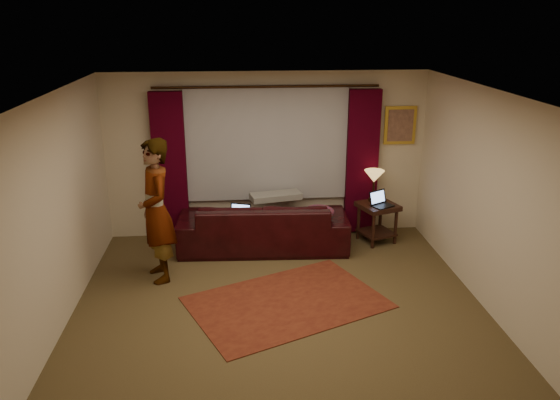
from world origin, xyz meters
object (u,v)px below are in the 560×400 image
at_px(laptop_sofa, 238,214).
at_px(laptop_table, 383,199).
at_px(person, 156,211).
at_px(tiffany_lamp, 374,186).
at_px(end_table, 377,223).
at_px(sofa, 263,216).

xyz_separation_m(laptop_sofa, laptop_table, (2.20, 0.15, 0.11)).
xyz_separation_m(laptop_sofa, person, (-1.07, -0.73, 0.34)).
distance_m(laptop_sofa, tiffany_lamp, 2.17).
bearing_deg(laptop_sofa, tiffany_lamp, 29.23).
height_order(laptop_sofa, tiffany_lamp, tiffany_lamp).
bearing_deg(laptop_sofa, end_table, 25.18).
bearing_deg(sofa, end_table, -174.47).
distance_m(end_table, person, 3.45).
bearing_deg(end_table, tiffany_lamp, 107.93).
xyz_separation_m(tiffany_lamp, person, (-3.19, -1.14, 0.09)).
height_order(laptop_sofa, laptop_table, laptop_table).
height_order(end_table, person, person).
bearing_deg(end_table, laptop_sofa, -173.00).
relative_size(laptop_sofa, tiffany_lamp, 0.68).
bearing_deg(laptop_table, sofa, 149.12).
bearing_deg(sofa, laptop_sofa, 27.02).
relative_size(end_table, laptop_table, 1.82).
relative_size(laptop_sofa, person, 0.18).
bearing_deg(sofa, tiffany_lamp, -169.58).
relative_size(sofa, laptop_sofa, 7.52).
distance_m(sofa, end_table, 1.80).
xyz_separation_m(sofa, tiffany_lamp, (1.74, 0.24, 0.36)).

